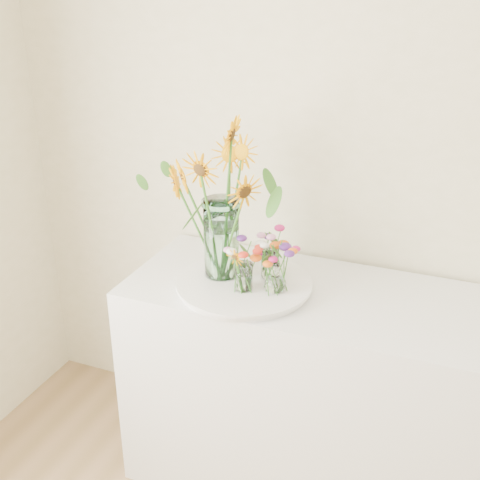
{
  "coord_description": "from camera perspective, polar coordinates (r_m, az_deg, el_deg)",
  "views": [
    {
      "loc": [
        -0.06,
        0.0,
        1.98
      ],
      "look_at": [
        -0.82,
        1.88,
        1.09
      ],
      "focal_mm": 45.0,
      "sensor_mm": 36.0,
      "label": 1
    }
  ],
  "objects": [
    {
      "name": "small_vase_a",
      "position": [
        2.18,
        0.36,
        -3.55
      ],
      "size": [
        0.07,
        0.07,
        0.11
      ],
      "primitive_type": "cylinder",
      "rotation": [
        0.0,
        0.0,
        -0.18
      ],
      "color": "white",
      "rests_on": "tray"
    },
    {
      "name": "mason_jar",
      "position": [
        2.25,
        -1.78,
        0.16
      ],
      "size": [
        0.17,
        0.17,
        0.31
      ],
      "primitive_type": "cylinder",
      "rotation": [
        0.0,
        0.0,
        -0.4
      ],
      "color": "#B6F2E1",
      "rests_on": "tray"
    },
    {
      "name": "counter",
      "position": [
        2.51,
        6.29,
        -13.93
      ],
      "size": [
        1.4,
        0.6,
        0.9
      ],
      "primitive_type": "cube",
      "color": "white",
      "rests_on": "ground_plane"
    },
    {
      "name": "small_vase_c",
      "position": [
        2.27,
        2.85,
        -2.32
      ],
      "size": [
        0.09,
        0.09,
        0.12
      ],
      "primitive_type": "cylinder",
      "rotation": [
        0.0,
        0.0,
        0.43
      ],
      "color": "white",
      "rests_on": "tray"
    },
    {
      "name": "small_vase_b",
      "position": [
        2.17,
        3.39,
        -3.62
      ],
      "size": [
        0.09,
        0.09,
        0.11
      ],
      "primitive_type": null,
      "rotation": [
        0.0,
        0.0,
        -0.14
      ],
      "color": "white",
      "rests_on": "tray"
    },
    {
      "name": "sunflower_bouquet",
      "position": [
        2.19,
        -1.83,
        3.73
      ],
      "size": [
        0.85,
        0.85,
        0.61
      ],
      "primitive_type": null,
      "rotation": [
        0.0,
        0.0,
        -0.4
      ],
      "color": "#FFA805",
      "rests_on": "tray"
    },
    {
      "name": "tray",
      "position": [
        2.26,
        0.39,
        -4.33
      ],
      "size": [
        0.49,
        0.49,
        0.02
      ],
      "primitive_type": "cylinder",
      "color": "white",
      "rests_on": "counter"
    },
    {
      "name": "wildflower_posy_b",
      "position": [
        2.15,
        3.42,
        -2.55
      ],
      "size": [
        0.19,
        0.19,
        0.2
      ],
      "primitive_type": null,
      "color": "orange",
      "rests_on": "tray"
    },
    {
      "name": "wildflower_posy_c",
      "position": [
        2.25,
        2.88,
        -1.3
      ],
      "size": [
        0.17,
        0.17,
        0.21
      ],
      "primitive_type": null,
      "color": "orange",
      "rests_on": "tray"
    },
    {
      "name": "wildflower_posy_a",
      "position": [
        2.16,
        0.36,
        -2.49
      ],
      "size": [
        0.17,
        0.17,
        0.2
      ],
      "primitive_type": null,
      "color": "orange",
      "rests_on": "tray"
    }
  ]
}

